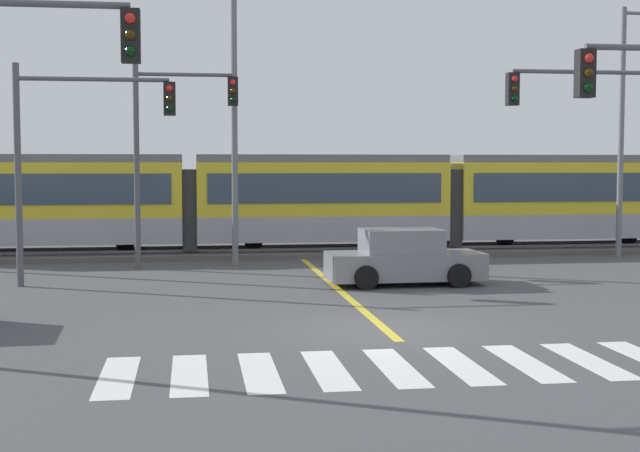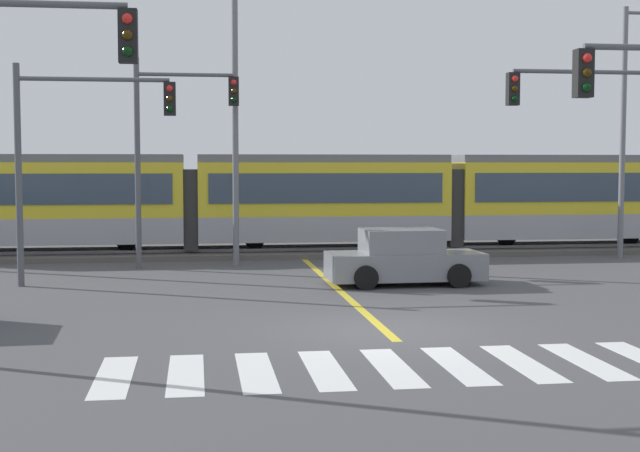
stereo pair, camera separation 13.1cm
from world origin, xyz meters
TOP-DOWN VIEW (x-y plane):
  - ground_plane at (0.00, 0.00)m, footprint 200.00×200.00m
  - track_bed at (0.00, 15.10)m, footprint 120.00×4.00m
  - rail_near at (0.00, 14.38)m, footprint 120.00×0.08m
  - rail_far at (0.00, 15.82)m, footprint 120.00×0.08m
  - light_rail_tram at (0.89, 15.09)m, footprint 28.00×2.64m
  - crosswalk_stripe_0 at (-4.95, -3.17)m, footprint 0.57×2.80m
  - crosswalk_stripe_1 at (-3.85, -3.16)m, footprint 0.57×2.80m
  - crosswalk_stripe_2 at (-2.75, -3.16)m, footprint 0.57×2.80m
  - crosswalk_stripe_3 at (-1.65, -3.16)m, footprint 0.57×2.80m
  - crosswalk_stripe_4 at (-0.55, -3.15)m, footprint 0.57×2.80m
  - crosswalk_stripe_5 at (0.55, -3.15)m, footprint 0.57×2.80m
  - crosswalk_stripe_6 at (1.65, -3.14)m, footprint 0.57×2.80m
  - crosswalk_stripe_7 at (2.75, -3.14)m, footprint 0.57×2.80m
  - lane_centre_line at (0.00, 5.97)m, footprint 0.20×14.25m
  - sedan_crossing at (1.93, 6.50)m, footprint 4.24×1.99m
  - traffic_light_mid_left at (-6.89, 7.56)m, footprint 4.25×0.38m
  - traffic_light_far_left at (-4.45, 11.27)m, footprint 3.25×0.38m
  - traffic_light_mid_right at (7.64, 6.76)m, footprint 4.25×0.38m
  - street_lamp_centre at (-2.21, 11.79)m, footprint 2.21×0.28m
  - street_lamp_east at (11.23, 12.32)m, footprint 1.86×0.28m

SIDE VIEW (x-z plane):
  - ground_plane at x=0.00m, z-range 0.00..0.00m
  - lane_centre_line at x=0.00m, z-range 0.00..0.01m
  - crosswalk_stripe_0 at x=-4.95m, z-range 0.00..0.01m
  - crosswalk_stripe_1 at x=-3.85m, z-range 0.00..0.01m
  - crosswalk_stripe_2 at x=-2.75m, z-range 0.00..0.01m
  - crosswalk_stripe_3 at x=-1.65m, z-range 0.00..0.01m
  - crosswalk_stripe_4 at x=-0.55m, z-range 0.00..0.01m
  - crosswalk_stripe_5 at x=0.55m, z-range 0.00..0.01m
  - crosswalk_stripe_6 at x=1.65m, z-range 0.00..0.01m
  - crosswalk_stripe_7 at x=2.75m, z-range 0.00..0.01m
  - track_bed at x=0.00m, z-range 0.00..0.18m
  - rail_near at x=0.00m, z-range 0.18..0.28m
  - rail_far at x=0.00m, z-range 0.18..0.28m
  - sedan_crossing at x=1.93m, z-range -0.06..1.46m
  - light_rail_tram at x=0.89m, z-range 0.33..3.76m
  - traffic_light_mid_left at x=-6.89m, z-range 1.01..6.95m
  - traffic_light_mid_right at x=7.64m, z-range 0.99..7.43m
  - traffic_light_far_left at x=-4.45m, z-range 0.97..7.54m
  - street_lamp_east at x=11.23m, z-range 0.54..9.23m
  - street_lamp_centre at x=-2.21m, z-range 0.59..10.04m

